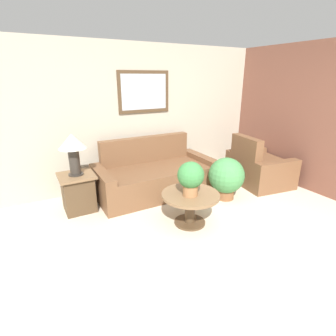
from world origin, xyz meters
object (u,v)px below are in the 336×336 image
potted_plant_floor (226,177)px  table_lamp (73,146)px  couch_main (155,176)px  potted_plant_on_table (191,177)px  side_table (78,192)px  armchair (258,168)px  coffee_table (190,202)px

potted_plant_floor → table_lamp: bearing=160.9°
couch_main → potted_plant_on_table: bearing=-93.6°
side_table → potted_plant_on_table: size_ratio=1.25×
couch_main → potted_plant_on_table: (-0.08, -1.27, 0.44)m
couch_main → side_table: (-1.36, -0.04, -0.00)m
table_lamp → potted_plant_floor: table_lamp is taller
potted_plant_on_table → armchair: bearing=17.9°
potted_plant_on_table → table_lamp: bearing=135.9°
side_table → coffee_table: bearing=-42.4°
armchair → potted_plant_floor: 1.06m
coffee_table → table_lamp: size_ratio=1.28×
couch_main → potted_plant_floor: couch_main is taller
armchair → potted_plant_on_table: (-2.06, -0.67, 0.44)m
couch_main → side_table: bearing=-178.4°
coffee_table → couch_main: bearing=87.8°
side_table → potted_plant_on_table: (1.28, -1.24, 0.44)m
table_lamp → couch_main: bearing=1.6°
couch_main → table_lamp: (-1.36, -0.04, 0.75)m
table_lamp → potted_plant_floor: bearing=-19.1°
couch_main → armchair: bearing=-17.1°
potted_plant_on_table → potted_plant_floor: potted_plant_on_table is taller
table_lamp → potted_plant_on_table: size_ratio=1.33×
coffee_table → potted_plant_on_table: potted_plant_on_table is taller
table_lamp → potted_plant_floor: (2.31, -0.80, -0.65)m
coffee_table → potted_plant_floor: size_ratio=1.12×
potted_plant_floor → potted_plant_on_table: bearing=-157.1°
side_table → couch_main: bearing=1.6°
table_lamp → potted_plant_floor: size_ratio=0.87×
couch_main → coffee_table: (-0.05, -1.24, 0.04)m
side_table → potted_plant_on_table: 1.83m
potted_plant_on_table → potted_plant_floor: 1.17m
potted_plant_floor → couch_main: bearing=138.7°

